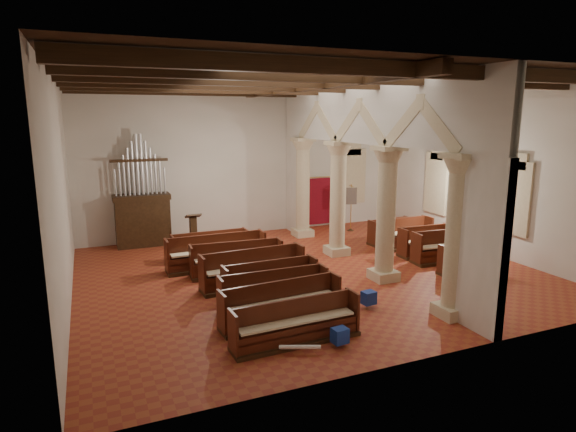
# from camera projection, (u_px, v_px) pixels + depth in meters

# --- Properties ---
(floor) EXTENTS (14.00, 14.00, 0.00)m
(floor) POSITION_uv_depth(u_px,v_px,m) (309.00, 272.00, 15.42)
(floor) COLOR #983F21
(floor) RESTS_ON ground
(ceiling) EXTENTS (14.00, 14.00, 0.00)m
(ceiling) POSITION_uv_depth(u_px,v_px,m) (311.00, 79.00, 14.21)
(ceiling) COLOR black
(ceiling) RESTS_ON wall_back
(wall_back) EXTENTS (14.00, 0.02, 6.00)m
(wall_back) POSITION_uv_depth(u_px,v_px,m) (249.00, 163.00, 20.23)
(wall_back) COLOR silver
(wall_back) RESTS_ON floor
(wall_front) EXTENTS (14.00, 0.02, 6.00)m
(wall_front) POSITION_uv_depth(u_px,v_px,m) (442.00, 216.00, 9.40)
(wall_front) COLOR silver
(wall_front) RESTS_ON floor
(wall_left) EXTENTS (0.02, 12.00, 6.00)m
(wall_left) POSITION_uv_depth(u_px,v_px,m) (60.00, 193.00, 12.16)
(wall_left) COLOR silver
(wall_left) RESTS_ON floor
(wall_right) EXTENTS (0.02, 12.00, 6.00)m
(wall_right) POSITION_uv_depth(u_px,v_px,m) (484.00, 170.00, 17.47)
(wall_right) COLOR silver
(wall_right) RESTS_ON floor
(ceiling_beams) EXTENTS (13.80, 11.80, 0.30)m
(ceiling_beams) POSITION_uv_depth(u_px,v_px,m) (311.00, 85.00, 14.25)
(ceiling_beams) COLOR #3A2412
(ceiling_beams) RESTS_ON wall_back
(arcade) EXTENTS (0.90, 11.90, 6.00)m
(arcade) POSITION_uv_depth(u_px,v_px,m) (361.00, 159.00, 15.38)
(arcade) COLOR beige
(arcade) RESTS_ON floor
(window_right_a) EXTENTS (0.03, 1.00, 2.20)m
(window_right_a) POSITION_uv_depth(u_px,v_px,m) (515.00, 198.00, 16.27)
(window_right_a) COLOR #2D654E
(window_right_a) RESTS_ON wall_right
(window_right_b) EXTENTS (0.03, 1.00, 2.20)m
(window_right_b) POSITION_uv_depth(u_px,v_px,m) (437.00, 183.00, 19.88)
(window_right_b) COLOR #2D654E
(window_right_b) RESTS_ON wall_right
(window_back) EXTENTS (1.00, 0.03, 2.20)m
(window_back) POSITION_uv_depth(u_px,v_px,m) (352.00, 176.00, 22.27)
(window_back) COLOR #2D654E
(window_back) RESTS_ON wall_back
(pipe_organ) EXTENTS (2.10, 0.85, 4.40)m
(pipe_organ) POSITION_uv_depth(u_px,v_px,m) (142.00, 211.00, 18.41)
(pipe_organ) COLOR #3A2412
(pipe_organ) RESTS_ON floor
(lectern) EXTENTS (0.57, 0.57, 1.37)m
(lectern) POSITION_uv_depth(u_px,v_px,m) (193.00, 234.00, 18.19)
(lectern) COLOR #3D1F13
(lectern) RESTS_ON floor
(dossal_curtain) EXTENTS (1.80, 0.07, 2.17)m
(dossal_curtain) POSITION_uv_depth(u_px,v_px,m) (324.00, 201.00, 21.86)
(dossal_curtain) COLOR maroon
(dossal_curtain) RESTS_ON floor
(processional_banner) EXTENTS (0.46, 0.59, 2.06)m
(processional_banner) POSITION_uv_depth(u_px,v_px,m) (351.00, 214.00, 20.96)
(processional_banner) COLOR #3A2412
(processional_banner) RESTS_ON floor
(hymnal_box_a) EXTENTS (0.36, 0.31, 0.33)m
(hymnal_box_a) POSITION_uv_depth(u_px,v_px,m) (340.00, 335.00, 10.38)
(hymnal_box_a) COLOR navy
(hymnal_box_a) RESTS_ON floor
(hymnal_box_b) EXTENTS (0.37, 0.32, 0.34)m
(hymnal_box_b) POSITION_uv_depth(u_px,v_px,m) (369.00, 298.00, 12.54)
(hymnal_box_b) COLOR navy
(hymnal_box_b) RESTS_ON floor
(hymnal_box_c) EXTENTS (0.39, 0.36, 0.32)m
(hymnal_box_c) POSITION_uv_depth(u_px,v_px,m) (267.00, 273.00, 14.57)
(hymnal_box_c) COLOR navy
(hymnal_box_c) RESTS_ON floor
(tube_heater_a) EXTENTS (0.84, 0.42, 0.09)m
(tube_heater_a) POSITION_uv_depth(u_px,v_px,m) (300.00, 347.00, 10.09)
(tube_heater_a) COLOR silver
(tube_heater_a) RESTS_ON floor
(tube_heater_b) EXTENTS (0.91, 0.20, 0.09)m
(tube_heater_b) POSITION_uv_depth(u_px,v_px,m) (291.00, 313.00, 11.81)
(tube_heater_b) COLOR white
(tube_heater_b) RESTS_ON floor
(nave_pew_0) EXTENTS (3.00, 0.76, 0.97)m
(nave_pew_0) POSITION_uv_depth(u_px,v_px,m) (296.00, 329.00, 10.58)
(nave_pew_0) COLOR #3A2412
(nave_pew_0) RESTS_ON floor
(nave_pew_1) EXTENTS (3.10, 0.88, 1.01)m
(nave_pew_1) POSITION_uv_depth(u_px,v_px,m) (281.00, 310.00, 11.61)
(nave_pew_1) COLOR #3A2412
(nave_pew_1) RESTS_ON floor
(nave_pew_2) EXTENTS (2.90, 0.70, 1.00)m
(nave_pew_2) POSITION_uv_depth(u_px,v_px,m) (274.00, 296.00, 12.48)
(nave_pew_2) COLOR #3A2412
(nave_pew_2) RESTS_ON floor
(nave_pew_3) EXTENTS (2.64, 0.76, 1.05)m
(nave_pew_3) POSITION_uv_depth(u_px,v_px,m) (270.00, 287.00, 13.13)
(nave_pew_3) COLOR #3A2412
(nave_pew_3) RESTS_ON floor
(nave_pew_4) EXTENTS (3.14, 0.89, 1.10)m
(nave_pew_4) POSITION_uv_depth(u_px,v_px,m) (253.00, 275.00, 14.09)
(nave_pew_4) COLOR #3A2412
(nave_pew_4) RESTS_ON floor
(nave_pew_5) EXTENTS (2.95, 0.89, 1.04)m
(nave_pew_5) POSITION_uv_depth(u_px,v_px,m) (237.00, 264.00, 15.18)
(nave_pew_5) COLOR #3A2412
(nave_pew_5) RESTS_ON floor
(nave_pew_6) EXTENTS (3.28, 0.78, 1.12)m
(nave_pew_6) POSITION_uv_depth(u_px,v_px,m) (217.00, 257.00, 15.80)
(nave_pew_6) COLOR #3A2412
(nave_pew_6) RESTS_ON floor
(nave_pew_7) EXTENTS (2.70, 0.70, 0.96)m
(nave_pew_7) POSITION_uv_depth(u_px,v_px,m) (210.00, 250.00, 16.86)
(nave_pew_7) COLOR #3A2412
(nave_pew_7) RESTS_ON floor
(aisle_pew_0) EXTENTS (1.92, 0.67, 0.98)m
(aisle_pew_0) POSITION_uv_depth(u_px,v_px,m) (467.00, 263.00, 15.30)
(aisle_pew_0) COLOR #3A2412
(aisle_pew_0) RESTS_ON floor
(aisle_pew_1) EXTENTS (2.18, 0.87, 1.10)m
(aisle_pew_1) POSITION_uv_depth(u_px,v_px,m) (442.00, 252.00, 16.47)
(aisle_pew_1) COLOR #3A2412
(aisle_pew_1) RESTS_ON floor
(aisle_pew_2) EXTENTS (2.08, 0.75, 1.06)m
(aisle_pew_2) POSITION_uv_depth(u_px,v_px,m) (426.00, 246.00, 17.28)
(aisle_pew_2) COLOR #3A2412
(aisle_pew_2) RESTS_ON floor
(aisle_pew_3) EXTENTS (2.04, 0.81, 1.14)m
(aisle_pew_3) POSITION_uv_depth(u_px,v_px,m) (407.00, 238.00, 18.27)
(aisle_pew_3) COLOR #3A2412
(aisle_pew_3) RESTS_ON floor
(aisle_pew_4) EXTENTS (1.86, 0.77, 0.99)m
(aisle_pew_4) POSITION_uv_depth(u_px,v_px,m) (390.00, 235.00, 18.89)
(aisle_pew_4) COLOR #3A2412
(aisle_pew_4) RESTS_ON floor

